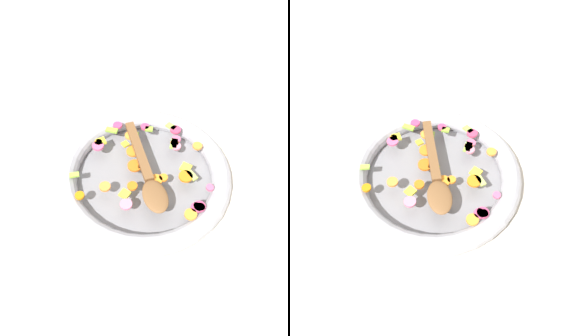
{
  "view_description": "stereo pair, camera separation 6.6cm",
  "coord_description": "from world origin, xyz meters",
  "views": [
    {
      "loc": [
        -0.47,
        -0.1,
        0.69
      ],
      "look_at": [
        0.0,
        0.0,
        0.05
      ],
      "focal_mm": 35.0,
      "sensor_mm": 36.0,
      "label": 1
    },
    {
      "loc": [
        -0.45,
        -0.16,
        0.69
      ],
      "look_at": [
        0.0,
        0.0,
        0.05
      ],
      "focal_mm": 35.0,
      "sensor_mm": 36.0,
      "label": 2
    }
  ],
  "objects": [
    {
      "name": "ground_plane",
      "position": [
        0.0,
        0.0,
        0.0
      ],
      "size": [
        4.0,
        4.0,
        0.0
      ],
      "primitive_type": "plane",
      "color": "beige"
    },
    {
      "name": "skillet",
      "position": [
        0.0,
        0.0,
        0.02
      ],
      "size": [
        0.43,
        0.43,
        0.05
      ],
      "color": "slate",
      "rests_on": "ground_plane"
    },
    {
      "name": "chopped_vegetables",
      "position": [
        0.02,
        -0.01,
        0.05
      ],
      "size": [
        0.29,
        0.34,
        0.01
      ],
      "color": "orange",
      "rests_on": "skillet"
    },
    {
      "name": "wooden_spoon",
      "position": [
        -0.03,
        -0.01,
        0.06
      ],
      "size": [
        0.26,
        0.17,
        0.01
      ],
      "color": "brown",
      "rests_on": "chopped_vegetables"
    }
  ]
}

